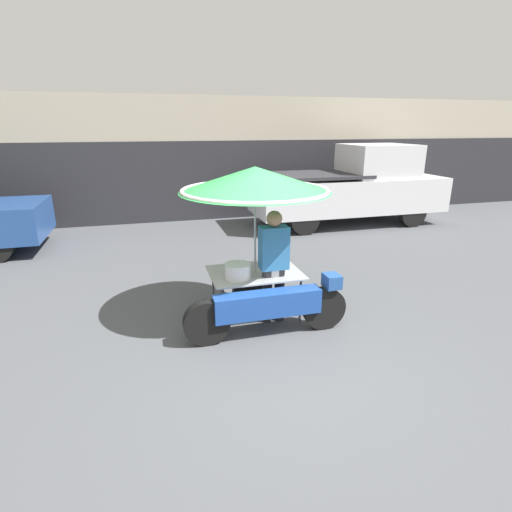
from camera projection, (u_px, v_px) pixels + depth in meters
name	position (u px, v px, depth m)	size (l,w,h in m)	color
ground_plane	(285.00, 358.00, 4.71)	(36.00, 36.00, 0.00)	#4C4F54
shopfront_building	(191.00, 158.00, 12.04)	(28.00, 2.06, 3.40)	#B2A893
vendor_motorcycle_cart	(257.00, 202.00, 5.21)	(2.16, 2.00, 2.12)	black
vendor_person	(274.00, 261.00, 5.38)	(0.38, 0.22, 1.57)	#2D2D33
pickup_truck	(353.00, 187.00, 10.88)	(5.21, 1.78, 2.13)	black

